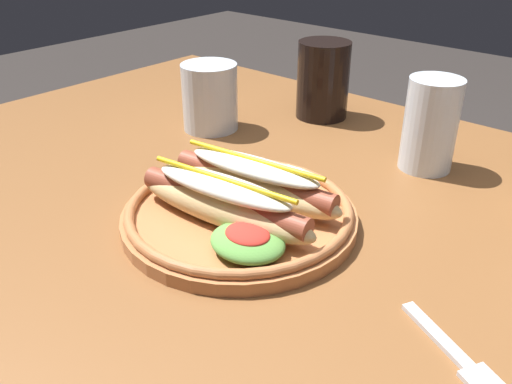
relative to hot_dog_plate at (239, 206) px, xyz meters
The scene contains 6 objects.
dining_table 0.14m from the hot_dog_plate, 52.23° to the left, with size 1.36×0.90×0.74m.
hot_dog_plate is the anchor object (origin of this frame).
fork 0.29m from the hot_dog_plate, ahead, with size 0.12×0.07×0.00m.
soda_cup 0.39m from the hot_dog_plate, 111.09° to the left, with size 0.09×0.09×0.13m, color black.
water_cup 0.31m from the hot_dog_plate, 72.32° to the left, with size 0.07×0.07×0.13m, color silver.
extra_cup 0.32m from the hot_dog_plate, 141.60° to the left, with size 0.09×0.09×0.11m, color silver.
Camera 1 is at (0.33, -0.46, 1.08)m, focal length 38.04 mm.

